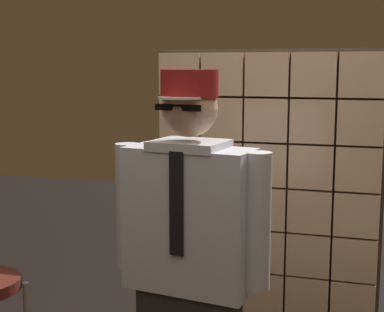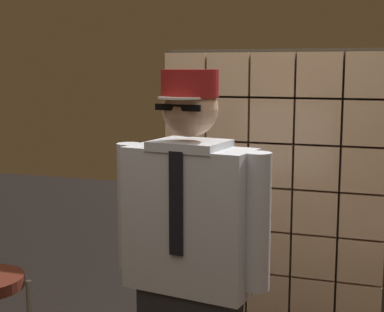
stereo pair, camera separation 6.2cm
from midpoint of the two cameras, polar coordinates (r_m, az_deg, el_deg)
The scene contains 2 objects.
glass_block_wall at distance 3.41m, azimuth 6.65°, elevation -5.01°, with size 1.30×0.10×1.81m.
standing_person at distance 2.39m, azimuth -1.00°, elevation -11.21°, with size 0.67×0.32×1.68m.
Camera 1 is at (0.57, -1.76, 1.69)m, focal length 54.71 mm.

